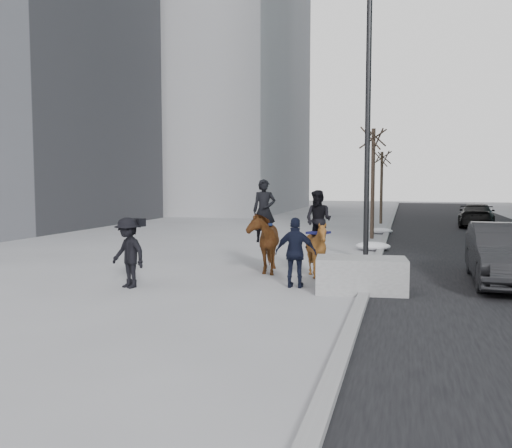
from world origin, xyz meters
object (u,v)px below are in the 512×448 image
(planter, at_px, (361,275))
(car_near, at_px, (506,254))
(mounted_right, at_px, (318,243))
(mounted_left, at_px, (263,237))

(planter, distance_m, car_near, 4.08)
(planter, relative_size, mounted_right, 0.87)
(planter, xyz_separation_m, mounted_left, (-3.03, 2.34, 0.59))
(car_near, height_order, mounted_left, mounted_left)
(planter, distance_m, mounted_right, 2.22)
(planter, relative_size, car_near, 0.44)
(planter, bearing_deg, mounted_right, 127.67)
(planter, xyz_separation_m, car_near, (3.50, 2.05, 0.36))
(mounted_right, bearing_deg, car_near, 4.14)
(planter, relative_size, mounted_left, 0.78)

